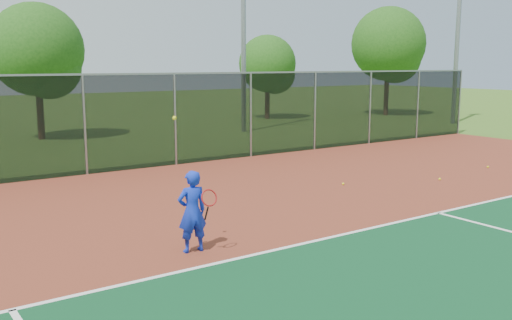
{
  "coord_description": "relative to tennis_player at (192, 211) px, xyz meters",
  "views": [
    {
      "loc": [
        -8.4,
        -4.89,
        3.34
      ],
      "look_at": [
        -1.59,
        5.0,
        1.3
      ],
      "focal_mm": 40.0,
      "sensor_mm": 36.0,
      "label": 1
    }
  ],
  "objects": [
    {
      "name": "ground",
      "position": [
        3.79,
        -3.79,
        -0.76
      ],
      "size": [
        120.0,
        120.0,
        0.0
      ],
      "primitive_type": "plane",
      "color": "#3B621C",
      "rests_on": "ground"
    },
    {
      "name": "court_apron",
      "position": [
        3.79,
        -1.79,
        -0.75
      ],
      "size": [
        30.0,
        20.0,
        0.02
      ],
      "primitive_type": "cube",
      "color": "brown",
      "rests_on": "ground"
    },
    {
      "name": "fence_back",
      "position": [
        3.79,
        8.21,
        0.8
      ],
      "size": [
        30.0,
        0.06,
        3.03
      ],
      "color": "black",
      "rests_on": "court_apron"
    },
    {
      "name": "tennis_player",
      "position": [
        0.0,
        0.0,
        0.0
      ],
      "size": [
        0.59,
        0.61,
        2.43
      ],
      "color": "#152EC5",
      "rests_on": "court_apron"
    },
    {
      "name": "practice_ball_1",
      "position": [
        6.12,
        2.64,
        -0.71
      ],
      "size": [
        0.07,
        0.07,
        0.07
      ],
      "primitive_type": "sphere",
      "color": "yellow",
      "rests_on": "court_apron"
    },
    {
      "name": "practice_ball_2",
      "position": [
        11.77,
        1.93,
        -0.71
      ],
      "size": [
        0.07,
        0.07,
        0.07
      ],
      "primitive_type": "sphere",
      "color": "yellow",
      "rests_on": "court_apron"
    },
    {
      "name": "practice_ball_4",
      "position": [
        8.87,
        1.55,
        -0.71
      ],
      "size": [
        0.07,
        0.07,
        0.07
      ],
      "primitive_type": "sphere",
      "color": "yellow",
      "rests_on": "court_apron"
    },
    {
      "name": "floodlight_ne",
      "position": [
        22.68,
        11.39,
        5.62
      ],
      "size": [
        0.9,
        0.4,
        11.23
      ],
      "color": "gray",
      "rests_on": "ground"
    },
    {
      "name": "tree_back_left",
      "position": [
        1.92,
        17.49,
        2.99
      ],
      "size": [
        4.07,
        4.07,
        5.97
      ],
      "color": "#372214",
      "rests_on": "ground"
    },
    {
      "name": "tree_back_mid",
      "position": [
        15.84,
        19.6,
        2.41
      ],
      "size": [
        3.45,
        3.45,
        5.06
      ],
      "color": "#372214",
      "rests_on": "ground"
    },
    {
      "name": "tree_back_right",
      "position": [
        23.65,
        17.16,
        3.6
      ],
      "size": [
        4.74,
        4.74,
        6.96
      ],
      "color": "#372214",
      "rests_on": "ground"
    }
  ]
}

